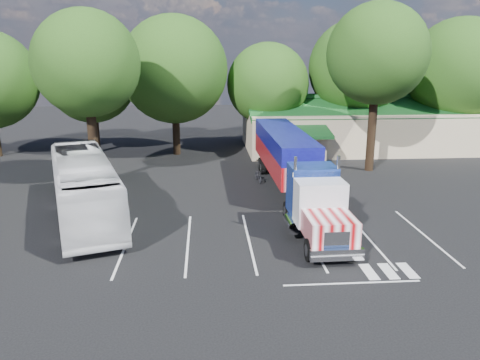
{
  "coord_description": "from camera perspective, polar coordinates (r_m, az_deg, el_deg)",
  "views": [
    {
      "loc": [
        -2.17,
        -28.83,
        9.61
      ],
      "look_at": [
        -0.11,
        -1.13,
        2.0
      ],
      "focal_mm": 35.0,
      "sensor_mm": 36.0,
      "label": 1
    }
  ],
  "objects": [
    {
      "name": "tree_row_d",
      "position": [
        46.83,
        3.41,
        11.59
      ],
      "size": [
        8.0,
        8.0,
        10.6
      ],
      "color": "black",
      "rests_on": "ground"
    },
    {
      "name": "tree_near_right",
      "position": [
        39.75,
        16.41,
        14.51
      ],
      "size": [
        8.0,
        8.0,
        13.5
      ],
      "color": "black",
      "rests_on": "ground"
    },
    {
      "name": "woman",
      "position": [
        25.01,
        7.96,
        -5.51
      ],
      "size": [
        0.4,
        0.59,
        1.56
      ],
      "primitive_type": "imported",
      "rotation": [
        0.0,
        0.0,
        1.52
      ],
      "color": "black",
      "rests_on": "ground"
    },
    {
      "name": "tree_row_b",
      "position": [
        47.93,
        -17.67,
        11.66
      ],
      "size": [
        8.4,
        8.4,
        11.35
      ],
      "color": "black",
      "rests_on": "ground"
    },
    {
      "name": "tree_row_e",
      "position": [
        49.25,
        14.08,
        13.11
      ],
      "size": [
        9.6,
        9.6,
        12.9
      ],
      "color": "black",
      "rests_on": "ground"
    },
    {
      "name": "semi_truck",
      "position": [
        31.91,
        6.22,
        2.26
      ],
      "size": [
        3.4,
        20.69,
        4.33
      ],
      "rotation": [
        0.0,
        0.0,
        0.01
      ],
      "color": "black",
      "rests_on": "ground"
    },
    {
      "name": "ground",
      "position": [
        30.47,
        0.06,
        -3.07
      ],
      "size": [
        120.0,
        120.0,
        0.0
      ],
      "primitive_type": "plane",
      "color": "black",
      "rests_on": "ground"
    },
    {
      "name": "bicycle",
      "position": [
        35.85,
        2.26,
        0.57
      ],
      "size": [
        0.86,
        1.93,
        0.98
      ],
      "primitive_type": "imported",
      "rotation": [
        0.0,
        0.0,
        0.11
      ],
      "color": "black",
      "rests_on": "ground"
    },
    {
      "name": "tour_bus",
      "position": [
        29.32,
        -18.5,
        -0.76
      ],
      "size": [
        7.25,
        13.87,
        3.78
      ],
      "primitive_type": "imported",
      "rotation": [
        0.0,
        0.0,
        0.32
      ],
      "color": "silver",
      "rests_on": "ground"
    },
    {
      "name": "silver_sedan",
      "position": [
        43.33,
        5.38,
        3.44
      ],
      "size": [
        4.47,
        1.57,
        1.47
      ],
      "primitive_type": "imported",
      "rotation": [
        0.0,
        0.0,
        1.57
      ],
      "color": "#B4B6BD",
      "rests_on": "ground"
    },
    {
      "name": "tree_row_c",
      "position": [
        45.14,
        -8.05,
        13.18
      ],
      "size": [
        10.0,
        10.0,
        13.05
      ],
      "color": "black",
      "rests_on": "ground"
    },
    {
      "name": "event_hall",
      "position": [
        49.83,
        14.52,
        6.3
      ],
      "size": [
        24.2,
        14.12,
        5.55
      ],
      "color": "#C1AD90",
      "rests_on": "ground"
    },
    {
      "name": "tree_row_f",
      "position": [
        52.14,
        25.2,
        11.91
      ],
      "size": [
        10.4,
        10.4,
        13.0
      ],
      "color": "black",
      "rests_on": "ground"
    },
    {
      "name": "tree_near_left",
      "position": [
        35.82,
        -18.19,
        13.31
      ],
      "size": [
        7.6,
        7.6,
        12.65
      ],
      "color": "black",
      "rests_on": "ground"
    }
  ]
}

